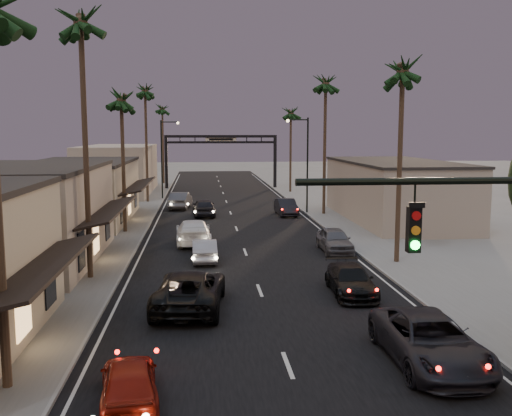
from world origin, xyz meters
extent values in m
plane|color=slate|center=(0.00, 40.00, 0.00)|extent=(200.00, 200.00, 0.00)
cube|color=black|center=(0.00, 45.00, 0.00)|extent=(14.00, 120.00, 0.02)
cube|color=slate|center=(-9.50, 52.00, 0.06)|extent=(5.00, 92.00, 0.12)
cube|color=slate|center=(9.50, 52.00, 0.06)|extent=(5.00, 92.00, 0.12)
cube|color=gray|center=(-13.00, 26.00, 2.75)|extent=(8.00, 14.00, 5.50)
cube|color=#BBB08F|center=(-13.00, 42.00, 2.50)|extent=(8.00, 16.00, 5.00)
cube|color=gray|center=(-13.00, 65.00, 3.00)|extent=(8.00, 20.00, 6.00)
cube|color=gray|center=(14.00, 40.00, 2.50)|extent=(8.00, 18.00, 5.00)
cylinder|color=black|center=(3.40, 4.00, 6.60)|extent=(8.40, 0.16, 0.16)
cube|color=black|center=(1.80, 4.00, 5.55)|extent=(0.28, 0.22, 1.00)
cube|color=black|center=(-7.40, 70.00, 3.50)|extent=(0.40, 0.40, 7.00)
cube|color=black|center=(7.40, 70.00, 3.50)|extent=(0.40, 0.40, 7.00)
cube|color=black|center=(0.00, 70.00, 7.10)|extent=(15.20, 0.35, 0.35)
cube|color=black|center=(0.00, 70.00, 6.30)|extent=(15.20, 0.30, 0.30)
cube|color=beige|center=(0.00, 69.98, 6.70)|extent=(4.20, 0.12, 1.00)
cylinder|color=black|center=(7.20, 45.00, 4.50)|extent=(0.16, 0.16, 9.00)
cylinder|color=black|center=(6.20, 45.00, 8.80)|extent=(2.00, 0.12, 0.12)
sphere|color=#FFD899|center=(5.30, 45.00, 8.70)|extent=(0.30, 0.30, 0.30)
cylinder|color=black|center=(-7.20, 58.00, 4.50)|extent=(0.16, 0.16, 9.00)
cylinder|color=black|center=(-6.20, 58.00, 8.80)|extent=(2.00, 0.12, 0.12)
sphere|color=#FFD899|center=(-5.30, 58.00, 8.70)|extent=(0.30, 0.30, 0.30)
cylinder|color=#38281C|center=(-8.60, 22.00, 6.50)|extent=(0.28, 0.28, 13.00)
sphere|color=black|center=(-8.60, 22.00, 13.60)|extent=(3.20, 3.20, 3.20)
cylinder|color=#38281C|center=(-8.60, 36.00, 5.00)|extent=(0.28, 0.28, 10.00)
sphere|color=black|center=(-8.60, 36.00, 10.60)|extent=(3.20, 3.20, 3.20)
cylinder|color=#38281C|center=(-8.60, 55.00, 6.00)|extent=(0.28, 0.28, 12.00)
sphere|color=black|center=(-8.60, 55.00, 12.60)|extent=(3.20, 3.20, 3.20)
cylinder|color=#38281C|center=(8.60, 24.00, 5.50)|extent=(0.28, 0.28, 11.00)
sphere|color=black|center=(8.60, 24.00, 11.60)|extent=(3.20, 3.20, 3.20)
cylinder|color=#38281C|center=(8.60, 44.00, 6.00)|extent=(0.28, 0.28, 12.00)
sphere|color=black|center=(8.60, 44.00, 12.60)|extent=(3.20, 3.20, 3.20)
cylinder|color=#38281C|center=(8.60, 64.00, 5.00)|extent=(0.28, 0.28, 10.00)
sphere|color=black|center=(8.60, 64.00, 10.60)|extent=(3.20, 3.20, 3.20)
cylinder|color=#38281C|center=(-8.30, 78.00, 5.50)|extent=(0.28, 0.28, 11.00)
sphere|color=black|center=(-8.30, 78.00, 11.60)|extent=(3.20, 3.20, 3.20)
imported|color=maroon|center=(-4.87, 7.77, 0.67)|extent=(2.07, 4.10, 1.34)
imported|color=black|center=(-3.32, 16.48, 0.85)|extent=(3.41, 6.34, 1.69)
imported|color=#A4A4A9|center=(-2.62, 25.72, 0.67)|extent=(1.50, 4.09, 1.34)
imported|color=white|center=(-3.35, 31.22, 0.83)|extent=(2.55, 5.82, 1.66)
imported|color=black|center=(-2.53, 44.19, 0.82)|extent=(2.22, 4.92, 1.64)
imported|color=#48494D|center=(-4.88, 49.69, 0.84)|extent=(2.32, 5.26, 1.68)
imported|color=black|center=(4.68, 9.64, 0.81)|extent=(2.71, 5.85, 1.62)
imported|color=black|center=(4.23, 17.96, 0.68)|extent=(2.10, 4.78, 1.36)
imported|color=#535459|center=(5.74, 27.61, 0.76)|extent=(1.81, 4.48, 1.53)
imported|color=black|center=(5.06, 44.07, 0.76)|extent=(1.79, 4.68, 1.52)
camera|label=1|loc=(-2.78, -7.78, 7.64)|focal=40.00mm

